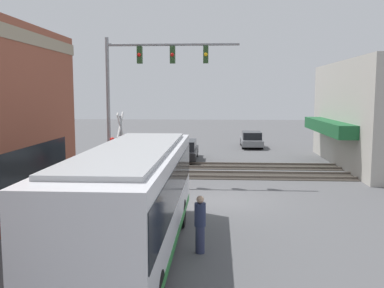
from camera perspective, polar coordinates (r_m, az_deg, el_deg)
name	(u,v)px	position (r m, az deg, el deg)	size (l,w,h in m)	color
ground_plane	(225,201)	(19.42, 4.47, -7.57)	(120.00, 120.00, 0.00)	#565659
city_bus	(133,197)	(12.66, -7.86, -7.03)	(10.23, 2.59, 3.26)	silver
traffic_signal_gantry	(145,76)	(23.48, -6.29, 9.00)	(0.42, 7.21, 7.80)	gray
crossing_signal	(121,140)	(23.43, -9.50, 0.53)	(1.41, 1.18, 3.81)	gray
rail_track_near	(224,175)	(25.27, 4.28, -4.14)	(2.60, 60.00, 0.15)	#332D28
rail_track_far	(223,166)	(28.42, 4.20, -2.93)	(2.60, 60.00, 0.15)	#332D28
parked_car_black	(184,151)	(30.96, -1.02, -0.89)	(4.90, 1.82, 1.45)	black
parked_car_grey	(251,140)	(38.61, 7.92, 0.54)	(4.52, 1.82, 1.42)	slate
pedestrian_near_bus	(200,224)	(13.05, 1.08, -10.59)	(0.34, 0.34, 1.77)	#2D3351
pedestrian_at_crossing	(131,167)	(23.16, -8.15, -3.10)	(0.34, 0.34, 1.69)	#2D3351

